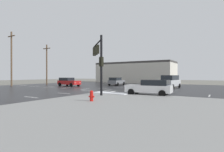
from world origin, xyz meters
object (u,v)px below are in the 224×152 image
object	(u,v)px
utility_pole_mid	(11,58)
utility_pole_far	(47,64)
fire_hydrant	(92,96)
sedan_white	(150,87)
traffic_signal_mast	(98,56)
sedan_grey	(116,81)
sedan_red	(68,82)
suv_silver	(170,81)

from	to	relation	value
utility_pole_mid	utility_pole_far	world-z (taller)	utility_pole_mid
fire_hydrant	utility_pole_mid	distance (m)	26.21
fire_hydrant	sedan_white	distance (m)	7.11
traffic_signal_mast	utility_pole_far	bearing A→B (deg)	18.74
sedan_grey	utility_pole_mid	size ratio (longest dim) A/B	0.46
sedan_red	sedan_white	size ratio (longest dim) A/B	0.99
fire_hydrant	suv_silver	xyz separation A→B (m)	(1.28, 18.54, 0.55)
traffic_signal_mast	sedan_grey	world-z (taller)	traffic_signal_mast
fire_hydrant	sedan_grey	bearing A→B (deg)	115.56
sedan_red	sedan_grey	world-z (taller)	same
traffic_signal_mast	sedan_white	xyz separation A→B (m)	(4.79, 2.27, -3.24)
fire_hydrant	utility_pole_far	size ratio (longest dim) A/B	0.09
sedan_grey	suv_silver	size ratio (longest dim) A/B	0.94
suv_silver	utility_pole_mid	xyz separation A→B (m)	(-25.93, -11.00, 4.16)
traffic_signal_mast	fire_hydrant	bearing A→B (deg)	164.47
traffic_signal_mast	utility_pole_far	size ratio (longest dim) A/B	0.67
sedan_white	utility_pole_mid	distance (m)	27.15
traffic_signal_mast	sedan_white	size ratio (longest dim) A/B	1.23
sedan_red	sedan_white	world-z (taller)	same
utility_pole_far	utility_pole_mid	bearing A→B (deg)	-101.58
sedan_red	sedan_grey	bearing A→B (deg)	49.51
fire_hydrant	sedan_white	bearing A→B (deg)	72.59
fire_hydrant	sedan_red	xyz separation A→B (m)	(-16.12, 13.43, 0.32)
fire_hydrant	suv_silver	bearing A→B (deg)	86.06
sedan_grey	sedan_red	bearing A→B (deg)	131.26
fire_hydrant	sedan_white	world-z (taller)	sedan_white
sedan_red	utility_pole_far	distance (m)	8.07
sedan_grey	suv_silver	world-z (taller)	suv_silver
suv_silver	utility_pole_mid	bearing A→B (deg)	118.44
sedan_white	suv_silver	world-z (taller)	suv_silver
traffic_signal_mast	suv_silver	bearing A→B (deg)	-61.78
suv_silver	fire_hydrant	bearing A→B (deg)	-178.49
sedan_grey	utility_pole_far	xyz separation A→B (m)	(-13.61, -6.02, 3.63)
suv_silver	utility_pole_mid	size ratio (longest dim) A/B	0.49
traffic_signal_mast	sedan_grey	xyz separation A→B (m)	(-7.01, 15.71, -3.24)
fire_hydrant	sedan_red	distance (m)	20.98
sedan_red	sedan_white	distance (m)	19.42
utility_pole_mid	traffic_signal_mast	bearing A→B (deg)	-7.83
sedan_white	utility_pole_far	bearing A→B (deg)	-20.80
fire_hydrant	sedan_grey	xyz separation A→B (m)	(-9.67, 20.22, 0.32)
sedan_white	utility_pole_mid	size ratio (longest dim) A/B	0.46
utility_pole_far	sedan_grey	bearing A→B (deg)	23.87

